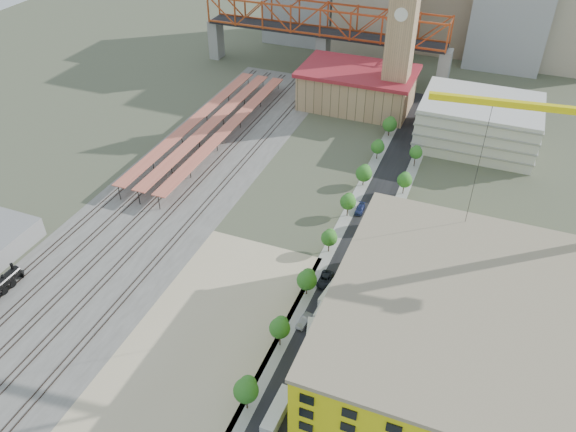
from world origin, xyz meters
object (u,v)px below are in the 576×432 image
at_px(construction_building, 459,340).
at_px(site_trailer_c, 327,306).
at_px(site_trailer_d, 333,291).
at_px(clock_tower, 402,29).
at_px(site_trailer_b, 312,338).
at_px(site_trailer_a, 278,411).

relative_size(construction_building, site_trailer_c, 5.52).
bearing_deg(site_trailer_d, site_trailer_c, -81.96).
bearing_deg(clock_tower, site_trailer_d, -84.84).
height_order(construction_building, site_trailer_d, construction_building).
xyz_separation_m(construction_building, site_trailer_d, (-26.00, 11.46, -8.08)).
distance_m(site_trailer_b, site_trailer_d, 13.48).
bearing_deg(clock_tower, site_trailer_b, -85.52).
relative_size(site_trailer_b, site_trailer_c, 0.94).
relative_size(construction_building, site_trailer_a, 5.48).
relative_size(construction_building, site_trailer_d, 5.20).
bearing_deg(site_trailer_a, site_trailer_b, 91.86).
relative_size(site_trailer_b, site_trailer_d, 0.89).
height_order(clock_tower, site_trailer_a, clock_tower).
xyz_separation_m(site_trailer_a, site_trailer_c, (0.00, 26.48, -0.01)).
bearing_deg(clock_tower, construction_building, -71.22).
bearing_deg(site_trailer_b, site_trailer_c, 74.54).
bearing_deg(site_trailer_c, site_trailer_b, -86.89).
distance_m(site_trailer_b, site_trailer_c, 9.03).
height_order(site_trailer_c, site_trailer_d, site_trailer_d).
xyz_separation_m(clock_tower, site_trailer_c, (8.00, -92.99, -27.44)).
bearing_deg(construction_building, clock_tower, 108.78).
bearing_deg(site_trailer_d, construction_building, -15.75).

